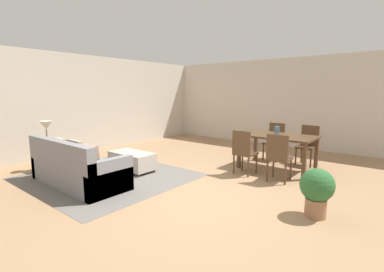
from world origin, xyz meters
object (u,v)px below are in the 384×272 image
side_table (48,151)px  potted_plant (317,189)px  dining_chair_near_left (243,150)px  dining_chair_far_right (308,143)px  dining_chair_near_right (278,155)px  ottoman_table (132,160)px  vase_centerpiece (277,131)px  dining_chair_far_left (275,139)px  couch (77,169)px  table_lamp (46,126)px  dining_table (278,139)px

side_table → potted_plant: bearing=13.9°
potted_plant → side_table: bearing=-166.1°
dining_chair_near_left → dining_chair_far_right: (0.78, 1.65, 0.00)m
dining_chair_near_right → dining_chair_far_right: 1.66m
ottoman_table → dining_chair_far_right: dining_chair_far_right is taller
vase_centerpiece → dining_chair_far_right: bearing=64.1°
side_table → dining_chair_far_left: (3.39, 4.02, 0.08)m
couch → dining_chair_near_right: (2.81, 2.46, 0.22)m
dining_chair_far_left → potted_plant: size_ratio=1.36×
table_lamp → dining_chair_near_left: bearing=34.9°
side_table → vase_centerpiece: (3.78, 3.17, 0.42)m
couch → vase_centerpiece: bearing=53.2°
dining_chair_far_left → vase_centerpiece: bearing=-65.8°
side_table → table_lamp: bearing=-166.0°
dining_chair_far_right → couch: bearing=-124.7°
dining_chair_near_right → vase_centerpiece: vase_centerpiece is taller
ottoman_table → dining_chair_near_right: dining_chair_near_right is taller
dining_chair_far_left → dining_chair_far_right: 0.80m
dining_table → vase_centerpiece: bearing=-98.6°
couch → table_lamp: bearing=176.2°
vase_centerpiece → table_lamp: bearing=-140.0°
couch → dining_table: 4.13m
dining_table → dining_chair_far_right: 0.92m
dining_chair_far_left → dining_chair_far_right: same height
dining_chair_near_right → dining_chair_far_left: 1.81m
side_table → dining_chair_far_left: 5.26m
side_table → potted_plant: potted_plant is taller
dining_chair_far_right → potted_plant: (0.94, -2.76, -0.13)m
dining_chair_far_right → ottoman_table: bearing=-133.9°
dining_chair_near_left → dining_chair_near_right: size_ratio=1.00×
side_table → potted_plant: 5.29m
ottoman_table → dining_chair_far_right: size_ratio=1.11×
vase_centerpiece → side_table: bearing=-140.0°
ottoman_table → dining_chair_far_left: dining_chair_far_left is taller
ottoman_table → dining_chair_far_left: bearing=55.4°
ottoman_table → dining_table: bearing=41.3°
vase_centerpiece → dining_chair_near_left: bearing=-114.7°
side_table → dining_table: dining_table is taller
dining_table → dining_chair_near_right: 0.93m
side_table → dining_chair_far_right: size_ratio=0.60×
vase_centerpiece → potted_plant: (1.36, -1.90, -0.47)m
dining_chair_near_left → dining_chair_near_right: (0.74, -0.01, 0.00)m
dining_chair_near_left → potted_plant: 2.05m
dining_chair_far_left → vase_centerpiece: vase_centerpiece is taller
dining_table → dining_chair_far_right: (0.41, 0.81, -0.15)m
couch → dining_chair_near_right: bearing=41.2°
side_table → table_lamp: 0.53m
ottoman_table → dining_chair_near_right: bearing=24.3°
dining_chair_near_left → dining_chair_near_right: bearing=-0.7°
ottoman_table → potted_plant: 3.73m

